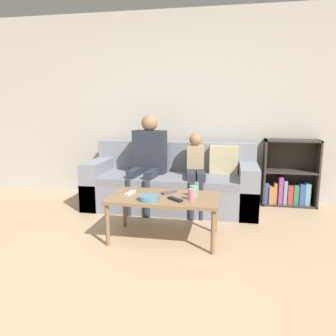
{
  "coord_description": "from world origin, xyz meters",
  "views": [
    {
      "loc": [
        0.8,
        -2.04,
        1.3
      ],
      "look_at": [
        0.12,
        1.51,
        0.62
      ],
      "focal_mm": 35.0,
      "sensor_mm": 36.0,
      "label": 1
    }
  ],
  "objects_px": {
    "tv_remote_0": "(169,192)",
    "tv_remote_1": "(130,193)",
    "bookshelf": "(288,180)",
    "coffee_table": "(164,200)",
    "snack_bowl": "(149,198)",
    "cup_near": "(192,194)",
    "tv_remote_2": "(175,199)",
    "person_adult": "(148,154)",
    "person_child": "(196,169)",
    "couch": "(172,185)",
    "cup_far": "(194,191)"
  },
  "relations": [
    {
      "from": "person_child",
      "to": "tv_remote_1",
      "type": "bearing_deg",
      "value": -129.44
    },
    {
      "from": "coffee_table",
      "to": "person_child",
      "type": "height_order",
      "value": "person_child"
    },
    {
      "from": "coffee_table",
      "to": "tv_remote_2",
      "type": "distance_m",
      "value": 0.18
    },
    {
      "from": "person_adult",
      "to": "snack_bowl",
      "type": "height_order",
      "value": "person_adult"
    },
    {
      "from": "person_adult",
      "to": "tv_remote_2",
      "type": "bearing_deg",
      "value": -58.41
    },
    {
      "from": "bookshelf",
      "to": "coffee_table",
      "type": "height_order",
      "value": "bookshelf"
    },
    {
      "from": "cup_near",
      "to": "tv_remote_2",
      "type": "distance_m",
      "value": 0.16
    },
    {
      "from": "person_adult",
      "to": "cup_near",
      "type": "height_order",
      "value": "person_adult"
    },
    {
      "from": "tv_remote_0",
      "to": "tv_remote_2",
      "type": "bearing_deg",
      "value": -26.23
    },
    {
      "from": "tv_remote_0",
      "to": "cup_far",
      "type": "bearing_deg",
      "value": 27.93
    },
    {
      "from": "coffee_table",
      "to": "person_child",
      "type": "xyz_separation_m",
      "value": [
        0.21,
        0.94,
        0.15
      ]
    },
    {
      "from": "coffee_table",
      "to": "tv_remote_1",
      "type": "xyz_separation_m",
      "value": [
        -0.35,
        0.02,
        0.05
      ]
    },
    {
      "from": "couch",
      "to": "tv_remote_0",
      "type": "height_order",
      "value": "couch"
    },
    {
      "from": "person_child",
      "to": "tv_remote_1",
      "type": "height_order",
      "value": "person_child"
    },
    {
      "from": "bookshelf",
      "to": "cup_far",
      "type": "height_order",
      "value": "bookshelf"
    },
    {
      "from": "person_child",
      "to": "cup_near",
      "type": "relative_size",
      "value": 9.04
    },
    {
      "from": "bookshelf",
      "to": "person_adult",
      "type": "bearing_deg",
      "value": -165.69
    },
    {
      "from": "coffee_table",
      "to": "person_adult",
      "type": "distance_m",
      "value": 1.13
    },
    {
      "from": "couch",
      "to": "snack_bowl",
      "type": "xyz_separation_m",
      "value": [
        -0.01,
        -1.23,
        0.17
      ]
    },
    {
      "from": "person_child",
      "to": "tv_remote_1",
      "type": "relative_size",
      "value": 5.53
    },
    {
      "from": "person_adult",
      "to": "cup_near",
      "type": "relative_size",
      "value": 11.18
    },
    {
      "from": "coffee_table",
      "to": "tv_remote_2",
      "type": "relative_size",
      "value": 6.64
    },
    {
      "from": "bookshelf",
      "to": "tv_remote_1",
      "type": "xyz_separation_m",
      "value": [
        -1.75,
        -1.45,
        0.12
      ]
    },
    {
      "from": "coffee_table",
      "to": "cup_near",
      "type": "relative_size",
      "value": 9.94
    },
    {
      "from": "tv_remote_0",
      "to": "snack_bowl",
      "type": "bearing_deg",
      "value": -77.89
    },
    {
      "from": "coffee_table",
      "to": "snack_bowl",
      "type": "bearing_deg",
      "value": -126.36
    },
    {
      "from": "tv_remote_1",
      "to": "bookshelf",
      "type": "bearing_deg",
      "value": 49.41
    },
    {
      "from": "couch",
      "to": "cup_far",
      "type": "xyz_separation_m",
      "value": [
        0.39,
        -1.01,
        0.2
      ]
    },
    {
      "from": "couch",
      "to": "person_adult",
      "type": "bearing_deg",
      "value": -167.65
    },
    {
      "from": "coffee_table",
      "to": "person_child",
      "type": "relative_size",
      "value": 1.1
    },
    {
      "from": "tv_remote_0",
      "to": "person_child",
      "type": "bearing_deg",
      "value": 117.91
    },
    {
      "from": "bookshelf",
      "to": "coffee_table",
      "type": "bearing_deg",
      "value": -133.63
    },
    {
      "from": "bookshelf",
      "to": "person_child",
      "type": "distance_m",
      "value": 1.32
    },
    {
      "from": "tv_remote_2",
      "to": "bookshelf",
      "type": "bearing_deg",
      "value": 1.53
    },
    {
      "from": "couch",
      "to": "person_adult",
      "type": "distance_m",
      "value": 0.52
    },
    {
      "from": "person_child",
      "to": "snack_bowl",
      "type": "height_order",
      "value": "person_child"
    },
    {
      "from": "cup_far",
      "to": "tv_remote_2",
      "type": "height_order",
      "value": "cup_far"
    },
    {
      "from": "coffee_table",
      "to": "tv_remote_0",
      "type": "bearing_deg",
      "value": 76.35
    },
    {
      "from": "couch",
      "to": "cup_near",
      "type": "relative_size",
      "value": 20.16
    },
    {
      "from": "bookshelf",
      "to": "snack_bowl",
      "type": "distance_m",
      "value": 2.22
    },
    {
      "from": "tv_remote_0",
      "to": "tv_remote_1",
      "type": "xyz_separation_m",
      "value": [
        -0.38,
        -0.1,
        0.0
      ]
    },
    {
      "from": "tv_remote_0",
      "to": "tv_remote_1",
      "type": "distance_m",
      "value": 0.39
    },
    {
      "from": "bookshelf",
      "to": "tv_remote_2",
      "type": "bearing_deg",
      "value": -128.63
    },
    {
      "from": "tv_remote_2",
      "to": "snack_bowl",
      "type": "relative_size",
      "value": 0.84
    },
    {
      "from": "cup_near",
      "to": "tv_remote_2",
      "type": "xyz_separation_m",
      "value": [
        -0.15,
        -0.04,
        -0.04
      ]
    },
    {
      "from": "person_child",
      "to": "tv_remote_0",
      "type": "bearing_deg",
      "value": -110.59
    },
    {
      "from": "person_child",
      "to": "snack_bowl",
      "type": "distance_m",
      "value": 1.15
    },
    {
      "from": "coffee_table",
      "to": "cup_far",
      "type": "bearing_deg",
      "value": 11.38
    },
    {
      "from": "coffee_table",
      "to": "snack_bowl",
      "type": "xyz_separation_m",
      "value": [
        -0.12,
        -0.16,
        0.06
      ]
    },
    {
      "from": "couch",
      "to": "person_adult",
      "type": "xyz_separation_m",
      "value": [
        -0.3,
        -0.07,
        0.41
      ]
    }
  ]
}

